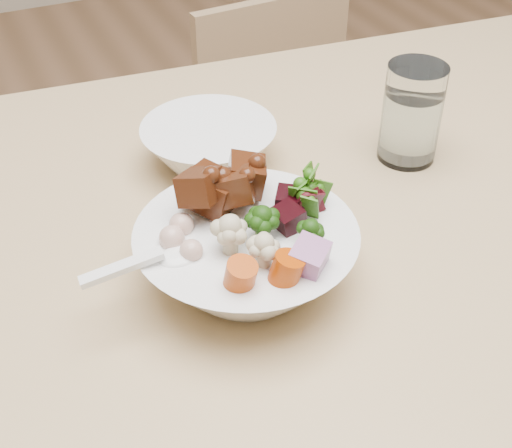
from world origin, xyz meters
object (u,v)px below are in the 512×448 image
(food_bowl, at_px, (247,252))
(water_glass, at_px, (411,117))
(chair_far, at_px, (294,165))
(side_bowl, at_px, (209,146))

(food_bowl, distance_m, water_glass, 0.30)
(chair_far, distance_m, water_glass, 0.74)
(chair_far, height_order, water_glass, water_glass)
(food_bowl, relative_size, water_glass, 1.76)
(water_glass, bearing_deg, chair_far, 75.06)
(chair_far, xyz_separation_m, side_bowl, (-0.38, -0.48, 0.42))
(chair_far, bearing_deg, water_glass, -109.24)
(food_bowl, bearing_deg, side_bowl, 78.16)
(chair_far, relative_size, food_bowl, 3.67)
(water_glass, distance_m, side_bowl, 0.25)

